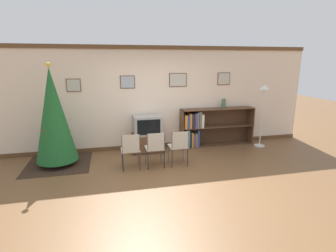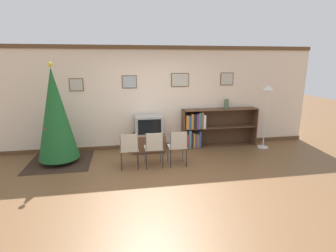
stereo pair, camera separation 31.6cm
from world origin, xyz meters
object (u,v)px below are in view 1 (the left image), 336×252
(television, at_px, (147,125))
(vase, at_px, (224,103))
(bookshelf, at_px, (204,128))
(folding_chair_right, at_px, (179,146))
(standing_lamp, at_px, (263,100))
(folding_chair_left, at_px, (131,149))
(tv_console, at_px, (148,143))
(folding_chair_center, at_px, (155,147))
(christmas_tree, at_px, (54,116))

(television, xyz_separation_m, vase, (2.16, 0.15, 0.46))
(bookshelf, bearing_deg, folding_chair_right, -130.45)
(television, distance_m, standing_lamp, 3.18)
(television, xyz_separation_m, standing_lamp, (3.11, -0.27, 0.59))
(folding_chair_right, bearing_deg, bookshelf, 49.55)
(folding_chair_left, height_order, bookshelf, bookshelf)
(folding_chair_left, bearing_deg, tv_console, 64.38)
(folding_chair_center, bearing_deg, folding_chair_right, 0.00)
(tv_console, bearing_deg, standing_lamp, -4.92)
(christmas_tree, distance_m, folding_chair_center, 2.35)
(tv_console, xyz_separation_m, bookshelf, (1.59, 0.11, 0.28))
(tv_console, bearing_deg, vase, 3.90)
(standing_lamp, bearing_deg, television, 175.12)
(bookshelf, bearing_deg, christmas_tree, -171.85)
(folding_chair_left, bearing_deg, standing_lamp, 13.15)
(folding_chair_left, height_order, folding_chair_center, same)
(vase, bearing_deg, bookshelf, -176.30)
(tv_console, distance_m, vase, 2.36)
(christmas_tree, height_order, television, christmas_tree)
(television, xyz_separation_m, bookshelf, (1.59, 0.11, -0.20))
(christmas_tree, relative_size, vase, 8.93)
(tv_console, bearing_deg, folding_chair_left, -115.62)
(folding_chair_center, relative_size, vase, 3.21)
(folding_chair_left, xyz_separation_m, standing_lamp, (3.65, 0.85, 0.84))
(folding_chair_left, bearing_deg, bookshelf, 30.09)
(vase, distance_m, standing_lamp, 1.05)
(christmas_tree, height_order, standing_lamp, christmas_tree)
(tv_console, distance_m, bookshelf, 1.61)
(folding_chair_right, xyz_separation_m, bookshelf, (1.05, 1.23, 0.04))
(christmas_tree, distance_m, folding_chair_right, 2.85)
(tv_console, height_order, folding_chair_center, folding_chair_center)
(vase, bearing_deg, folding_chair_center, -149.57)
(tv_console, xyz_separation_m, folding_chair_center, (0.00, -1.12, 0.24))
(christmas_tree, bearing_deg, folding_chair_center, -17.99)
(folding_chair_left, bearing_deg, folding_chair_center, 0.00)
(standing_lamp, bearing_deg, christmas_tree, -178.30)
(christmas_tree, distance_m, standing_lamp, 5.26)
(folding_chair_center, bearing_deg, folding_chair_left, 180.00)
(tv_console, bearing_deg, television, -90.00)
(television, relative_size, folding_chair_right, 0.86)
(television, height_order, vase, vase)
(bookshelf, relative_size, vase, 8.13)
(vase, xyz_separation_m, standing_lamp, (0.95, -0.42, 0.13))
(bookshelf, height_order, standing_lamp, standing_lamp)
(folding_chair_right, distance_m, vase, 2.17)
(christmas_tree, xyz_separation_m, vase, (4.30, 0.57, 0.03))
(folding_chair_center, relative_size, bookshelf, 0.39)
(folding_chair_center, xyz_separation_m, bookshelf, (1.59, 1.23, 0.04))
(christmas_tree, bearing_deg, tv_console, 11.20)
(christmas_tree, height_order, vase, christmas_tree)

